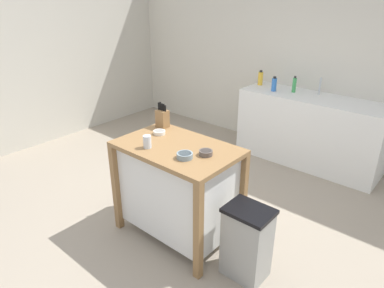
{
  "coord_description": "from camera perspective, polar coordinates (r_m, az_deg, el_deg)",
  "views": [
    {
      "loc": [
        1.96,
        -2.01,
        2.15
      ],
      "look_at": [
        0.09,
        0.16,
        0.87
      ],
      "focal_mm": 32.49,
      "sensor_mm": 36.0,
      "label": 1
    }
  ],
  "objects": [
    {
      "name": "trash_bin",
      "position": [
        2.89,
        8.97,
        -15.67
      ],
      "size": [
        0.36,
        0.28,
        0.63
      ],
      "color": "gray",
      "rests_on": "ground"
    },
    {
      "name": "wall_back",
      "position": [
        5.03,
        17.56,
        13.33
      ],
      "size": [
        5.92,
        0.1,
        2.6
      ],
      "primitive_type": "cube",
      "color": "beige",
      "rests_on": "ground"
    },
    {
      "name": "ground_plane",
      "position": [
        3.54,
        -2.96,
        -13.35
      ],
      "size": [
        6.92,
        6.92,
        0.0
      ],
      "primitive_type": "plane",
      "color": "gray",
      "rests_on": "ground"
    },
    {
      "name": "kitchen_island",
      "position": [
        3.17,
        -2.37,
        -6.98
      ],
      "size": [
        1.06,
        0.68,
        0.92
      ],
      "color": "olive",
      "rests_on": "ground"
    },
    {
      "name": "bottle_spray_cleaner",
      "position": [
        5.04,
        11.17,
        10.55
      ],
      "size": [
        0.07,
        0.07,
        0.21
      ],
      "color": "yellow",
      "rests_on": "sink_counter"
    },
    {
      "name": "wall_left",
      "position": [
        5.81,
        -18.58,
        14.55
      ],
      "size": [
        0.1,
        3.14,
        2.6
      ],
      "primitive_type": "cube",
      "color": "beige",
      "rests_on": "ground"
    },
    {
      "name": "bowl_ceramic_small",
      "position": [
        2.81,
        2.28,
        -1.42
      ],
      "size": [
        0.11,
        0.11,
        0.04
      ],
      "color": "#564C47",
      "rests_on": "kitchen_island"
    },
    {
      "name": "sink_faucet",
      "position": [
        4.76,
        20.26,
        8.89
      ],
      "size": [
        0.02,
        0.02,
        0.22
      ],
      "color": "#B7BCC1",
      "rests_on": "sink_counter"
    },
    {
      "name": "bowl_ceramic_wide",
      "position": [
        3.24,
        -5.38,
        1.94
      ],
      "size": [
        0.11,
        0.11,
        0.03
      ],
      "color": "silver",
      "rests_on": "kitchen_island"
    },
    {
      "name": "drinking_cup",
      "position": [
        2.95,
        -7.36,
        0.38
      ],
      "size": [
        0.07,
        0.07,
        0.11
      ],
      "color": "silver",
      "rests_on": "kitchen_island"
    },
    {
      "name": "knife_block",
      "position": [
        3.38,
        -4.88,
        4.28
      ],
      "size": [
        0.11,
        0.09,
        0.25
      ],
      "color": "olive",
      "rests_on": "kitchen_island"
    },
    {
      "name": "sink_counter",
      "position": [
        4.8,
        18.68,
        2.14
      ],
      "size": [
        1.84,
        0.6,
        0.91
      ],
      "color": "silver",
      "rests_on": "ground"
    },
    {
      "name": "bottle_hand_soap",
      "position": [
        4.77,
        13.33,
        9.51
      ],
      "size": [
        0.07,
        0.07,
        0.19
      ],
      "color": "blue",
      "rests_on": "sink_counter"
    },
    {
      "name": "bowl_stoneware_deep",
      "position": [
        2.76,
        -1.19,
        -1.89
      ],
      "size": [
        0.13,
        0.13,
        0.05
      ],
      "color": "gray",
      "rests_on": "kitchen_island"
    },
    {
      "name": "bottle_dish_soap",
      "position": [
        4.77,
        16.44,
        9.31
      ],
      "size": [
        0.05,
        0.05,
        0.21
      ],
      "color": "green",
      "rests_on": "sink_counter"
    }
  ]
}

